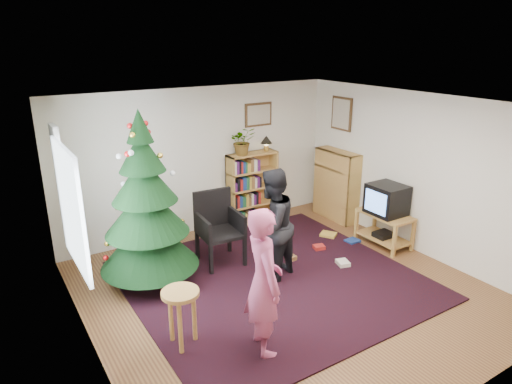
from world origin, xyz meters
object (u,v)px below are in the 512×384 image
crt_tv (387,199)px  person_by_chair (272,226)px  table_lamp (266,141)px  potted_plant (242,141)px  picture_back (258,115)px  bookshelf_back (252,187)px  bookshelf_right (336,184)px  picture_right (342,114)px  christmas_tree (147,215)px  stool (181,304)px  tv_stand (384,226)px  armchair (216,224)px  person_standing (264,282)px

crt_tv → person_by_chair: bearing=178.1°
table_lamp → potted_plant: bearing=180.0°
picture_back → bookshelf_back: picture_back is taller
bookshelf_right → person_by_chair: size_ratio=0.81×
picture_right → person_by_chair: size_ratio=0.37×
christmas_tree → table_lamp: 2.97m
picture_back → stool: bearing=-134.8°
picture_right → potted_plant: size_ratio=1.23×
christmas_tree → person_by_chair: bearing=-28.5°
picture_back → crt_tv: 2.68m
picture_back → tv_stand: size_ratio=0.62×
bookshelf_back → armchair: bearing=-140.8°
table_lamp → person_standing: bearing=-123.9°
bookshelf_right → person_by_chair: 2.63m
person_standing → potted_plant: bearing=-13.5°
person_standing → potted_plant: (1.65, 3.21, 0.71)m
tv_stand → christmas_tree: bearing=166.6°
person_standing → bookshelf_right: bearing=-38.8°
picture_back → picture_right: bearing=-28.7°
bookshelf_back → potted_plant: bearing=180.0°
armchair → potted_plant: bearing=48.2°
christmas_tree → bookshelf_back: (2.39, 1.16, -0.35)m
picture_back → person_standing: bearing=-121.7°
bookshelf_back → bookshelf_right: same height
person_by_chair → christmas_tree: bearing=-50.8°
christmas_tree → crt_tv: (3.67, -0.88, -0.22)m
tv_stand → crt_tv: (-0.00, -0.00, 0.47)m
picture_back → christmas_tree: bearing=-153.6°
picture_right → crt_tv: size_ratio=1.08×
bookshelf_right → person_by_chair: (-2.31, -1.25, 0.14)m
christmas_tree → person_by_chair: size_ratio=1.51×
picture_back → table_lamp: bearing=-57.7°
picture_back → picture_right: picture_right is taller
bookshelf_right → christmas_tree: bearing=96.7°
picture_back → stool: 4.22m
table_lamp → person_by_chair: bearing=-121.6°
stool → person_by_chair: bearing=23.3°
crt_tv → armchair: (-2.58, 0.97, -0.19)m
stool → table_lamp: size_ratio=2.44×
bookshelf_right → tv_stand: 1.37m
crt_tv → table_lamp: (-0.98, 2.03, 0.70)m
bookshelf_back → potted_plant: (-0.20, 0.00, 0.88)m
picture_right → potted_plant: bearing=161.3°
picture_back → bookshelf_back: (-0.21, -0.14, -1.29)m
person_standing → table_lamp: (2.15, 3.21, 0.66)m
bookshelf_back → person_standing: (-1.85, -3.21, 0.17)m
tv_stand → stool: stool is taller
tv_stand → person_by_chair: (-2.19, 0.07, 0.48)m
bookshelf_right → person_standing: person_standing is taller
stool → person_by_chair: 1.85m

